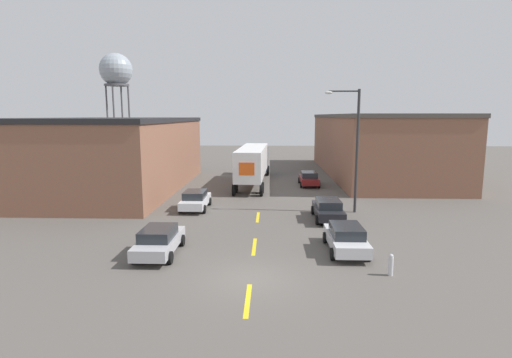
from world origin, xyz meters
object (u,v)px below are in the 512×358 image
at_px(parked_car_left_far, 195,200).
at_px(water_tower, 116,71).
at_px(semi_truck, 254,161).
at_px(fire_hydrant, 391,265).
at_px(parked_car_right_near, 346,238).
at_px(parked_car_right_far, 309,178).
at_px(parked_car_right_mid, 328,209).
at_px(parked_car_left_near, 159,240).
at_px(street_lamp, 354,143).

height_order(parked_car_left_far, water_tower, water_tower).
distance_m(semi_truck, fire_hydrant, 25.75).
relative_size(semi_truck, parked_car_right_near, 3.53).
distance_m(parked_car_left_far, parked_car_right_far, 14.66).
distance_m(semi_truck, parked_car_right_mid, 16.03).
bearing_deg(parked_car_right_far, parked_car_left_near, -114.81).
bearing_deg(semi_truck, parked_car_right_near, -72.72).
distance_m(parked_car_right_far, parked_car_right_near, 20.32).
height_order(parked_car_left_near, water_tower, water_tower).
bearing_deg(parked_car_right_mid, parked_car_right_near, -90.00).
bearing_deg(parked_car_left_far, parked_car_right_far, 48.23).
bearing_deg(fire_hydrant, semi_truck, 106.23).
relative_size(parked_car_left_near, street_lamp, 0.49).
relative_size(parked_car_right_mid, parked_car_right_near, 1.00).
relative_size(semi_truck, parked_car_right_far, 3.53).
distance_m(parked_car_right_mid, parked_car_right_near, 6.60).
xyz_separation_m(parked_car_right_mid, parked_car_left_near, (-9.76, -7.39, 0.00)).
distance_m(parked_car_left_far, water_tower, 45.23).
bearing_deg(parked_car_right_near, parked_car_right_mid, 90.00).
xyz_separation_m(parked_car_right_mid, water_tower, (-29.92, 40.87, 13.75)).
bearing_deg(semi_truck, fire_hydrant, -71.53).
bearing_deg(parked_car_left_near, street_lamp, 39.16).
bearing_deg(parked_car_right_far, water_tower, 137.77).
relative_size(parked_car_right_mid, street_lamp, 0.49).
xyz_separation_m(semi_truck, water_tower, (-24.15, 26.01, 12.10)).
bearing_deg(parked_car_right_far, fire_hydrant, -86.57).
bearing_deg(fire_hydrant, parked_car_left_far, 131.60).
bearing_deg(fire_hydrant, water_tower, 121.73).
bearing_deg(semi_truck, parked_car_left_far, -106.08).
bearing_deg(fire_hydrant, parked_car_right_near, 113.82).
distance_m(parked_car_left_near, parked_car_right_near, 9.80).
xyz_separation_m(semi_truck, parked_car_left_far, (-4.00, -12.07, -1.65)).
distance_m(parked_car_right_far, street_lamp, 12.49).
bearing_deg(semi_truck, parked_car_right_far, -8.97).
distance_m(parked_car_right_far, parked_car_right_mid, 13.72).
height_order(parked_car_left_near, parked_car_right_near, same).
xyz_separation_m(semi_truck, parked_car_right_near, (5.76, -21.46, -1.65)).
height_order(semi_truck, parked_car_left_near, semi_truck).
height_order(parked_car_right_near, street_lamp, street_lamp).
xyz_separation_m(parked_car_right_far, water_tower, (-29.92, 27.15, 13.75)).
xyz_separation_m(semi_truck, parked_car_left_near, (-4.00, -22.26, -1.65)).
relative_size(semi_truck, parked_car_right_mid, 3.53).
height_order(semi_truck, parked_car_right_far, semi_truck).
relative_size(semi_truck, street_lamp, 1.73).
xyz_separation_m(parked_car_right_near, water_tower, (-29.92, 47.47, 13.75)).
xyz_separation_m(parked_car_right_mid, parked_car_right_near, (0.00, -6.60, 0.00)).
height_order(water_tower, fire_hydrant, water_tower).
relative_size(parked_car_right_near, water_tower, 0.25).
xyz_separation_m(street_lamp, fire_hydrant, (-0.63, -12.02, -4.67)).
bearing_deg(parked_car_left_far, fire_hydrant, -48.40).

